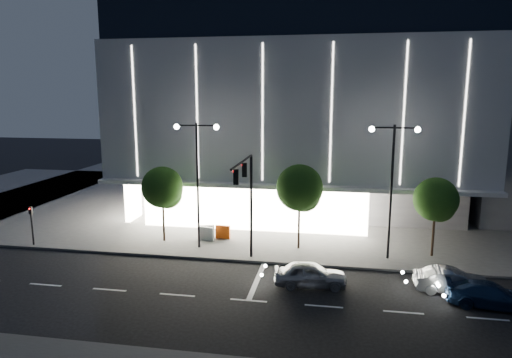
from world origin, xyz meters
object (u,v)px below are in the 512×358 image
at_px(barrier_c, 223,232).
at_px(car_third, 490,295).
at_px(tree_left, 163,190).
at_px(barrier_b, 207,232).
at_px(street_lamp_west, 197,167).
at_px(barrier_d, 207,233).
at_px(tree_mid, 300,190).
at_px(street_lamp_east, 392,172).
at_px(car_second, 452,281).
at_px(traffic_mast, 247,190).
at_px(tree_right, 436,202).
at_px(car_lead, 310,274).
at_px(ped_signal_far, 32,221).

bearing_deg(barrier_c, car_third, -21.74).
height_order(tree_left, barrier_b, tree_left).
bearing_deg(street_lamp_west, barrier_d, 87.02).
bearing_deg(tree_mid, barrier_c, 168.02).
xyz_separation_m(street_lamp_east, tree_left, (-15.97, 1.02, -1.92)).
height_order(tree_left, car_second, tree_left).
height_order(traffic_mast, car_second, traffic_mast).
relative_size(tree_right, barrier_d, 5.01).
bearing_deg(tree_mid, barrier_b, 171.22).
bearing_deg(tree_mid, tree_right, -0.00).
height_order(tree_mid, car_second, tree_mid).
height_order(street_lamp_east, barrier_c, street_lamp_east).
distance_m(traffic_mast, barrier_c, 7.16).
xyz_separation_m(car_third, barrier_c, (-16.33, 8.28, 0.02)).
distance_m(tree_mid, barrier_c, 7.02).
bearing_deg(barrier_c, traffic_mast, -55.07).
bearing_deg(street_lamp_west, barrier_c, 62.38).
xyz_separation_m(tree_mid, barrier_d, (-6.94, 0.66, -3.68)).
distance_m(tree_right, barrier_b, 16.41).
distance_m(car_second, car_third, 2.14).
relative_size(car_second, car_third, 0.93).
height_order(street_lamp_west, street_lamp_east, same).
xyz_separation_m(street_lamp_west, barrier_b, (-0.02, 2.11, -5.31)).
distance_m(street_lamp_east, car_third, 9.22).
distance_m(street_lamp_east, tree_right, 3.81).
xyz_separation_m(tree_left, barrier_b, (2.95, 1.09, -3.38)).
relative_size(traffic_mast, barrier_b, 6.43).
bearing_deg(traffic_mast, barrier_d, 132.03).
distance_m(street_lamp_west, car_lead, 10.93).
bearing_deg(tree_left, street_lamp_west, -18.94).
xyz_separation_m(traffic_mast, barrier_d, (-3.91, 4.34, -4.38)).
height_order(tree_right, car_lead, tree_right).
relative_size(street_lamp_west, barrier_d, 8.18).
xyz_separation_m(street_lamp_east, car_third, (4.51, -6.02, -5.32)).
xyz_separation_m(traffic_mast, car_second, (11.98, -1.88, -4.36)).
bearing_deg(car_second, barrier_c, 65.06).
height_order(traffic_mast, barrier_c, traffic_mast).
xyz_separation_m(tree_left, tree_mid, (10.00, 0.00, 0.30)).
relative_size(street_lamp_west, car_third, 2.06).
height_order(tree_mid, tree_right, tree_mid).
bearing_deg(street_lamp_east, barrier_c, 169.17).
xyz_separation_m(ped_signal_far, barrier_b, (11.98, 3.61, -1.24)).
xyz_separation_m(ped_signal_far, car_second, (27.98, -3.04, -1.22)).
bearing_deg(car_second, ped_signal_far, 83.54).
distance_m(street_lamp_east, car_second, 7.58).
xyz_separation_m(street_lamp_west, car_third, (17.51, -6.02, -5.32)).
distance_m(street_lamp_east, barrier_b, 14.22).
bearing_deg(tree_mid, barrier_d, 174.58).
height_order(street_lamp_west, tree_mid, street_lamp_west).
distance_m(car_lead, barrier_d, 10.51).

